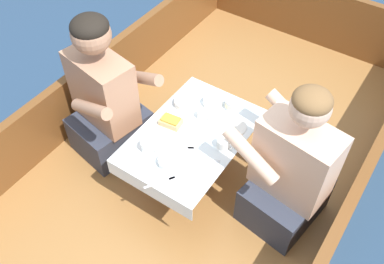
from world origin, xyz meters
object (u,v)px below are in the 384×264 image
Objects in this scene: person_starboard at (290,173)px; coffee_cup_port at (148,145)px; coffee_cup_starboard at (223,143)px; person_port at (105,100)px; sandwich at (171,122)px; tin_can at (231,104)px; coffee_cup_center at (203,114)px.

person_starboard is 0.77m from coffee_cup_port.
coffee_cup_starboard is (-0.38, -0.05, 0.03)m from person_starboard.
person_port reaches higher than coffee_cup_port.
coffee_cup_starboard is at bearing 15.88° from person_starboard.
person_starboard reaches higher than coffee_cup_port.
person_starboard is at bearing 6.33° from sandwich.
tin_can is at bearing 56.42° from sandwich.
coffee_cup_center is at bearing 149.73° from coffee_cup_starboard.
sandwich is at bearing -126.74° from coffee_cup_center.
sandwich is 0.21m from coffee_cup_port.
coffee_cup_port reaches higher than sandwich.
person_starboard is 0.56m from tin_can.
person_port is 0.75m from tin_can.
coffee_cup_center is at bearing -120.26° from tin_can.
coffee_cup_starboard is (0.33, 0.03, -0.00)m from sandwich.
person_port is at bearing 161.68° from coffee_cup_port.
person_port is 0.46m from coffee_cup_port.
sandwich and coffee_cup_starboard have the same top height.
coffee_cup_port reaches higher than coffee_cup_starboard.
sandwich is 1.31× the size of coffee_cup_starboard.
sandwich is (-0.71, -0.08, 0.04)m from person_starboard.
tin_can is (0.65, 0.38, 0.01)m from person_port.
coffee_cup_starboard is 1.10× the size of coffee_cup_center.
coffee_cup_center is (0.55, 0.22, 0.01)m from person_port.
sandwich is (0.44, 0.07, 0.01)m from person_port.
person_port is at bearing -158.01° from coffee_cup_center.
sandwich is 0.33m from coffee_cup_starboard.
coffee_cup_port is at bearing -107.06° from coffee_cup_center.
tin_can is at bearing 113.24° from coffee_cup_starboard.
coffee_cup_port reaches higher than coffee_cup_center.
person_port is 14.63× the size of tin_can.
sandwich is at bearing 19.42° from person_port.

